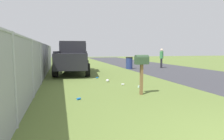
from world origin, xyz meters
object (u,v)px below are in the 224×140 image
at_px(mailbox, 142,63).
at_px(pedestrian, 161,57).
at_px(trash_bin, 129,63).
at_px(pickup_truck, 73,56).

bearing_deg(mailbox, pedestrian, -38.51).
height_order(trash_bin, pedestrian, pedestrian).
height_order(mailbox, pedestrian, pedestrian).
bearing_deg(mailbox, trash_bin, -22.72).
distance_m(pickup_truck, pedestrian, 7.57).
xyz_separation_m(mailbox, pickup_truck, (6.89, 1.81, 0.02)).
distance_m(mailbox, pickup_truck, 7.12).
xyz_separation_m(pickup_truck, trash_bin, (1.52, -4.50, -0.62)).
bearing_deg(pedestrian, mailbox, -104.23).
xyz_separation_m(trash_bin, pedestrian, (0.04, -2.91, 0.46)).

